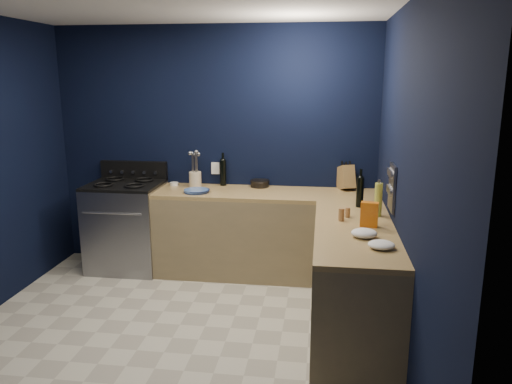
% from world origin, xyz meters
% --- Properties ---
extents(floor, '(3.50, 3.50, 0.02)m').
position_xyz_m(floor, '(0.00, 0.00, -0.01)').
color(floor, '#B6B29F').
rests_on(floor, ground).
extents(wall_back, '(3.50, 0.02, 2.60)m').
position_xyz_m(wall_back, '(0.00, 1.76, 1.30)').
color(wall_back, black).
rests_on(wall_back, ground).
extents(wall_right, '(0.02, 3.50, 2.60)m').
position_xyz_m(wall_right, '(1.76, 0.00, 1.30)').
color(wall_right, black).
rests_on(wall_right, ground).
extents(wall_front, '(3.50, 0.02, 2.60)m').
position_xyz_m(wall_front, '(0.00, -1.76, 1.30)').
color(wall_front, black).
rests_on(wall_front, ground).
extents(cab_back, '(2.30, 0.63, 0.86)m').
position_xyz_m(cab_back, '(0.60, 1.44, 0.43)').
color(cab_back, olive).
rests_on(cab_back, floor).
extents(top_back, '(2.30, 0.63, 0.04)m').
position_xyz_m(top_back, '(0.60, 1.44, 0.88)').
color(top_back, brown).
rests_on(top_back, cab_back).
extents(cab_right, '(0.63, 1.67, 0.86)m').
position_xyz_m(cab_right, '(1.44, 0.29, 0.43)').
color(cab_right, olive).
rests_on(cab_right, floor).
extents(top_right, '(0.63, 1.67, 0.04)m').
position_xyz_m(top_right, '(1.44, 0.29, 0.88)').
color(top_right, brown).
rests_on(top_right, cab_right).
extents(gas_range, '(0.76, 0.66, 0.92)m').
position_xyz_m(gas_range, '(-0.93, 1.42, 0.46)').
color(gas_range, gray).
rests_on(gas_range, floor).
extents(oven_door, '(0.59, 0.02, 0.42)m').
position_xyz_m(oven_door, '(-0.93, 1.10, 0.45)').
color(oven_door, black).
rests_on(oven_door, gas_range).
extents(cooktop, '(0.76, 0.66, 0.03)m').
position_xyz_m(cooktop, '(-0.93, 1.42, 0.94)').
color(cooktop, black).
rests_on(cooktop, gas_range).
extents(backguard, '(0.76, 0.06, 0.20)m').
position_xyz_m(backguard, '(-0.93, 1.72, 1.04)').
color(backguard, black).
rests_on(backguard, gas_range).
extents(spice_panel, '(0.02, 0.28, 0.38)m').
position_xyz_m(spice_panel, '(1.74, 0.55, 1.18)').
color(spice_panel, gray).
rests_on(spice_panel, wall_right).
extents(wall_outlet, '(0.09, 0.02, 0.13)m').
position_xyz_m(wall_outlet, '(0.00, 1.74, 1.08)').
color(wall_outlet, white).
rests_on(wall_outlet, wall_back).
extents(plate_stack, '(0.33, 0.33, 0.03)m').
position_xyz_m(plate_stack, '(-0.11, 1.32, 0.92)').
color(plate_stack, '#355BA1').
rests_on(plate_stack, top_back).
extents(ramekin, '(0.12, 0.12, 0.04)m').
position_xyz_m(ramekin, '(-0.44, 1.61, 0.92)').
color(ramekin, white).
rests_on(ramekin, top_back).
extents(utensil_crock, '(0.17, 0.17, 0.16)m').
position_xyz_m(utensil_crock, '(-0.19, 1.58, 0.98)').
color(utensil_crock, beige).
rests_on(utensil_crock, top_back).
extents(wine_bottle_back, '(0.08, 0.08, 0.28)m').
position_xyz_m(wine_bottle_back, '(0.09, 1.69, 1.04)').
color(wine_bottle_back, black).
rests_on(wine_bottle_back, top_back).
extents(lemon_basket, '(0.25, 0.25, 0.08)m').
position_xyz_m(lemon_basket, '(0.50, 1.67, 0.94)').
color(lemon_basket, black).
rests_on(lemon_basket, top_back).
extents(knife_block, '(0.22, 0.31, 0.30)m').
position_xyz_m(knife_block, '(1.41, 1.69, 1.02)').
color(knife_block, brown).
rests_on(knife_block, top_back).
extents(wine_bottle_right, '(0.08, 0.08, 0.27)m').
position_xyz_m(wine_bottle_right, '(1.51, 0.96, 1.04)').
color(wine_bottle_right, black).
rests_on(wine_bottle_right, top_right).
extents(oil_bottle, '(0.08, 0.08, 0.29)m').
position_xyz_m(oil_bottle, '(1.64, 0.67, 1.04)').
color(oil_bottle, '#A8B03D').
rests_on(oil_bottle, top_right).
extents(spice_jar_near, '(0.05, 0.05, 0.11)m').
position_xyz_m(spice_jar_near, '(1.33, 0.48, 0.95)').
color(spice_jar_near, olive).
rests_on(spice_jar_near, top_right).
extents(spice_jar_far, '(0.05, 0.05, 0.08)m').
position_xyz_m(spice_jar_far, '(1.39, 0.60, 0.94)').
color(spice_jar_far, olive).
rests_on(spice_jar_far, top_right).
extents(crouton_bag, '(0.14, 0.09, 0.20)m').
position_xyz_m(crouton_bag, '(1.54, 0.35, 1.00)').
color(crouton_bag, '#A40F09').
rests_on(crouton_bag, top_right).
extents(towel_front, '(0.20, 0.17, 0.07)m').
position_xyz_m(towel_front, '(1.49, 0.07, 0.93)').
color(towel_front, white).
rests_on(towel_front, top_right).
extents(towel_end, '(0.24, 0.23, 0.06)m').
position_xyz_m(towel_end, '(1.59, -0.17, 0.93)').
color(towel_end, white).
rests_on(towel_end, top_right).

